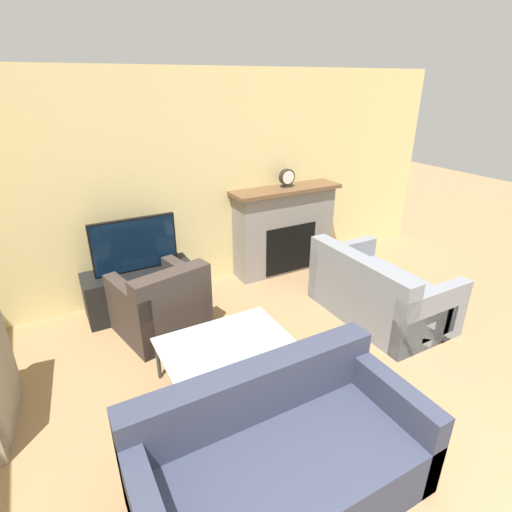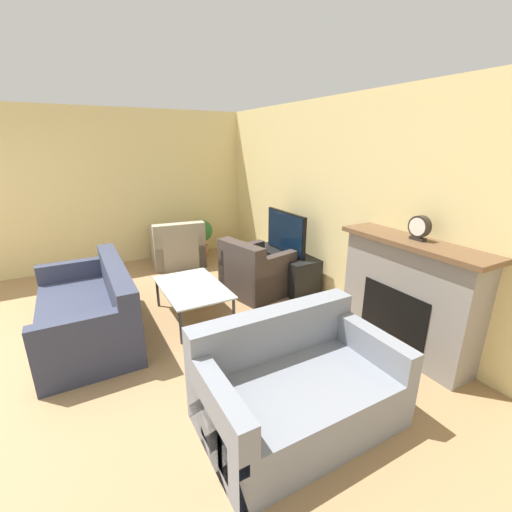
{
  "view_description": "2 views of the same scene",
  "coord_description": "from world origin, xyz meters",
  "px_view_note": "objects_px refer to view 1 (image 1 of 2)",
  "views": [
    {
      "loc": [
        -1.25,
        -0.42,
        2.55
      ],
      "look_at": [
        0.56,
        2.87,
        0.89
      ],
      "focal_mm": 28.0,
      "sensor_mm": 36.0,
      "label": 1
    },
    {
      "loc": [
        3.74,
        1.08,
        2.13
      ],
      "look_at": [
        0.39,
        2.93,
        0.86
      ],
      "focal_mm": 24.0,
      "sensor_mm": 36.0,
      "label": 2
    }
  ],
  "objects_px": {
    "armchair_accent": "(162,307)",
    "coffee_table": "(224,345)",
    "couch_loveseat": "(378,294)",
    "couch_sectional": "(279,460)",
    "tv": "(135,245)",
    "mantel_clock": "(287,178)"
  },
  "relations": [
    {
      "from": "couch_loveseat",
      "to": "armchair_accent",
      "type": "relative_size",
      "value": 1.53
    },
    {
      "from": "couch_loveseat",
      "to": "armchair_accent",
      "type": "height_order",
      "value": "same"
    },
    {
      "from": "couch_loveseat",
      "to": "couch_sectional",
      "type": "bearing_deg",
      "value": 121.55
    },
    {
      "from": "couch_sectional",
      "to": "mantel_clock",
      "type": "bearing_deg",
      "value": 56.88
    },
    {
      "from": "tv",
      "to": "armchair_accent",
      "type": "xyz_separation_m",
      "value": [
        0.09,
        -0.58,
        -0.54
      ]
    },
    {
      "from": "couch_sectional",
      "to": "mantel_clock",
      "type": "height_order",
      "value": "mantel_clock"
    },
    {
      "from": "tv",
      "to": "armchair_accent",
      "type": "relative_size",
      "value": 0.96
    },
    {
      "from": "armchair_accent",
      "to": "coffee_table",
      "type": "bearing_deg",
      "value": 91.86
    },
    {
      "from": "couch_loveseat",
      "to": "mantel_clock",
      "type": "height_order",
      "value": "mantel_clock"
    },
    {
      "from": "couch_loveseat",
      "to": "coffee_table",
      "type": "height_order",
      "value": "couch_loveseat"
    },
    {
      "from": "mantel_clock",
      "to": "armchair_accent",
      "type": "bearing_deg",
      "value": -160.71
    },
    {
      "from": "tv",
      "to": "couch_sectional",
      "type": "distance_m",
      "value": 2.85
    },
    {
      "from": "armchair_accent",
      "to": "couch_loveseat",
      "type": "bearing_deg",
      "value": 146.21
    },
    {
      "from": "couch_loveseat",
      "to": "mantel_clock",
      "type": "distance_m",
      "value": 1.93
    },
    {
      "from": "couch_sectional",
      "to": "coffee_table",
      "type": "bearing_deg",
      "value": 82.78
    },
    {
      "from": "couch_loveseat",
      "to": "mantel_clock",
      "type": "bearing_deg",
      "value": 9.12
    },
    {
      "from": "couch_loveseat",
      "to": "armchair_accent",
      "type": "distance_m",
      "value": 2.45
    },
    {
      "from": "tv",
      "to": "mantel_clock",
      "type": "relative_size",
      "value": 3.9
    },
    {
      "from": "tv",
      "to": "coffee_table",
      "type": "bearing_deg",
      "value": -77.61
    },
    {
      "from": "couch_sectional",
      "to": "coffee_table",
      "type": "distance_m",
      "value": 1.18
    },
    {
      "from": "couch_sectional",
      "to": "couch_loveseat",
      "type": "xyz_separation_m",
      "value": [
        2.16,
        1.33,
        0.0
      ]
    },
    {
      "from": "tv",
      "to": "mantel_clock",
      "type": "bearing_deg",
      "value": 3.61
    }
  ]
}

